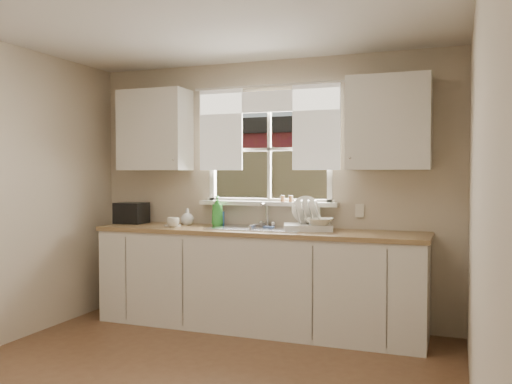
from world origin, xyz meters
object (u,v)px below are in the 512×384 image
(cup, at_px, (173,222))
(black_appliance, at_px, (132,213))
(dish_rack, at_px, (308,222))
(soap_bottle_a, at_px, (217,211))

(cup, height_order, black_appliance, black_appliance)
(dish_rack, xyz_separation_m, cup, (-1.26, -0.18, -0.03))
(dish_rack, height_order, black_appliance, dish_rack)
(soap_bottle_a, distance_m, black_appliance, 0.94)
(cup, relative_size, black_appliance, 0.41)
(cup, bearing_deg, black_appliance, 161.35)
(soap_bottle_a, xyz_separation_m, black_appliance, (-0.94, -0.04, -0.04))
(cup, bearing_deg, soap_bottle_a, 37.77)
(dish_rack, bearing_deg, cup, -171.67)
(soap_bottle_a, height_order, black_appliance, soap_bottle_a)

